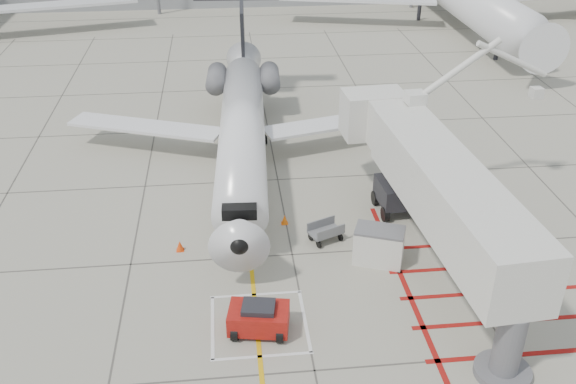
{
  "coord_description": "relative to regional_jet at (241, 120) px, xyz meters",
  "views": [
    {
      "loc": [
        -2.99,
        -22.35,
        18.59
      ],
      "look_at": [
        0.0,
        6.0,
        2.5
      ],
      "focal_mm": 40.0,
      "sensor_mm": 36.0,
      "label": 1
    }
  ],
  "objects": [
    {
      "name": "ground_power_unit",
      "position": [
        6.25,
        -9.2,
        -3.0
      ],
      "size": [
        2.69,
        2.12,
        1.87
      ],
      "primitive_type": null,
      "rotation": [
        0.0,
        0.0,
        -0.36
      ],
      "color": "silver",
      "rests_on": "ground_plane"
    },
    {
      "name": "ground_plane",
      "position": [
        2.1,
        -12.2,
        -3.93
      ],
      "size": [
        260.0,
        260.0,
        0.0
      ],
      "primitive_type": "plane",
      "color": "#9F9B89",
      "rests_on": "ground"
    },
    {
      "name": "cone_side",
      "position": [
        2.02,
        -5.23,
        -3.66
      ],
      "size": [
        0.38,
        0.38,
        0.53
      ],
      "primitive_type": "cone",
      "color": "orange",
      "rests_on": "ground_plane"
    },
    {
      "name": "jet_bridge",
      "position": [
        8.9,
        -10.59,
        -0.08
      ],
      "size": [
        10.52,
        19.88,
        7.7
      ],
      "primitive_type": null,
      "rotation": [
        0.0,
        0.0,
        0.07
      ],
      "color": "silver",
      "rests_on": "ground_plane"
    },
    {
      "name": "cone_nose",
      "position": [
        -3.52,
        -7.21,
        -3.65
      ],
      "size": [
        0.4,
        0.4,
        0.56
      ],
      "primitive_type": "cone",
      "color": "red",
      "rests_on": "ground_plane"
    },
    {
      "name": "baggage_cart",
      "position": [
        3.98,
        -7.08,
        -3.4
      ],
      "size": [
        1.96,
        1.64,
        1.06
      ],
      "primitive_type": null,
      "rotation": [
        0.0,
        0.0,
        0.41
      ],
      "color": "slate",
      "rests_on": "ground_plane"
    },
    {
      "name": "pushback_tug",
      "position": [
        0.08,
        -13.63,
        -3.19
      ],
      "size": [
        2.76,
        1.99,
        1.47
      ],
      "primitive_type": null,
      "rotation": [
        0.0,
        0.0,
        -0.18
      ],
      "color": "#A2150F",
      "rests_on": "ground_plane"
    },
    {
      "name": "regional_jet",
      "position": [
        0.0,
        0.0,
        0.0
      ],
      "size": [
        25.33,
        31.2,
        7.86
      ],
      "primitive_type": null,
      "rotation": [
        0.0,
        0.0,
        -0.05
      ],
      "color": "silver",
      "rests_on": "ground_plane"
    }
  ]
}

